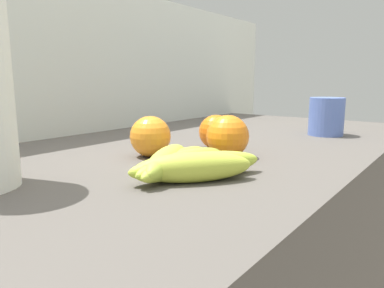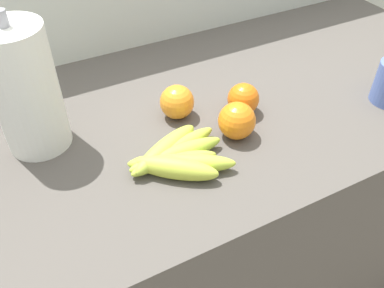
# 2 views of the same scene
# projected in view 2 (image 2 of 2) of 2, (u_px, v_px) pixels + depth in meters

# --- Properties ---
(counter) EXTENTS (1.72, 0.70, 0.90)m
(counter) POSITION_uv_depth(u_px,v_px,m) (186.00, 231.00, 1.24)
(counter) COLOR #514C47
(counter) RESTS_ON ground
(wall_back) EXTENTS (2.12, 0.06, 1.30)m
(wall_back) POSITION_uv_depth(u_px,v_px,m) (134.00, 112.00, 1.36)
(wall_back) COLOR silver
(wall_back) RESTS_ON ground
(banana_bunch) EXTENTS (0.21, 0.19, 0.04)m
(banana_bunch) POSITION_uv_depth(u_px,v_px,m) (175.00, 158.00, 0.80)
(banana_bunch) COLOR #B9C73F
(banana_bunch) RESTS_ON counter
(orange_front) EXTENTS (0.07, 0.07, 0.07)m
(orange_front) POSITION_uv_depth(u_px,v_px,m) (243.00, 99.00, 0.93)
(orange_front) COLOR orange
(orange_front) RESTS_ON counter
(orange_far_right) EXTENTS (0.08, 0.08, 0.08)m
(orange_far_right) POSITION_uv_depth(u_px,v_px,m) (237.00, 121.00, 0.86)
(orange_far_right) COLOR orange
(orange_far_right) RESTS_ON counter
(orange_right) EXTENTS (0.08, 0.08, 0.08)m
(orange_right) POSITION_uv_depth(u_px,v_px,m) (177.00, 102.00, 0.91)
(orange_right) COLOR orange
(orange_right) RESTS_ON counter
(paper_towel_roll) EXTENTS (0.13, 0.13, 0.29)m
(paper_towel_roll) POSITION_uv_depth(u_px,v_px,m) (25.00, 90.00, 0.78)
(paper_towel_roll) COLOR white
(paper_towel_roll) RESTS_ON counter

